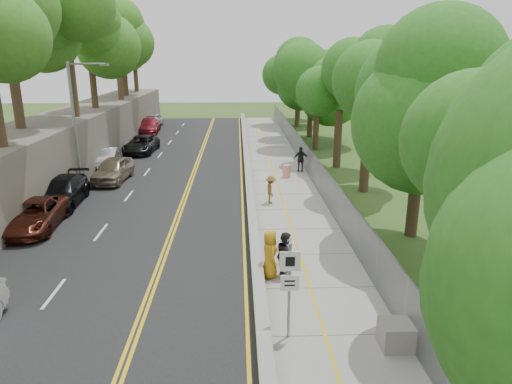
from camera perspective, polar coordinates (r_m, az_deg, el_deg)
ground at (r=17.29m, az=-0.60°, el=-12.20°), size 140.00×140.00×0.00m
road at (r=31.65m, az=-11.26°, el=1.14°), size 11.20×66.00×0.04m
sidewalk at (r=31.39m, az=3.22°, el=1.32°), size 4.20×66.00×0.05m
jersey_barrier at (r=31.19m, az=-0.98°, el=1.77°), size 0.42×66.00×0.60m
rock_embankment at (r=33.44m, az=-25.33°, el=4.17°), size 5.00×66.00×4.00m
chainlink_fence at (r=31.42m, az=7.07°, el=3.07°), size 0.04×66.00×2.00m
trees_embankment at (r=32.70m, az=-26.43°, el=18.86°), size 6.40×66.00×13.00m
trees_fenceside at (r=31.05m, az=11.89°, el=13.89°), size 7.00×66.00×14.00m
streetlight at (r=31.02m, az=-21.42°, el=8.72°), size 2.52×0.22×8.00m
signpost at (r=13.77m, az=4.22°, el=-11.01°), size 0.62×0.09×3.10m
construction_barrel at (r=32.28m, az=3.87°, el=2.62°), size 0.55×0.55×0.91m
concrete_block at (r=14.74m, az=17.58°, el=-16.64°), size 1.18×0.89×0.79m
car_2 at (r=25.21m, az=-25.99°, el=-2.58°), size 2.67×5.26×1.42m
car_3 at (r=28.43m, az=-23.17°, el=0.01°), size 2.50×5.59×1.59m
car_4 at (r=32.72m, az=-17.44°, el=2.70°), size 2.24×4.88×1.62m
car_5 at (r=37.49m, az=-18.04°, el=4.16°), size 1.75×4.21×1.35m
car_6 at (r=41.80m, az=-14.17°, el=5.77°), size 2.67×5.33×1.45m
car_7 at (r=52.60m, az=-13.21°, el=8.08°), size 2.48×5.50×1.56m
car_8 at (r=56.89m, az=-12.74°, el=8.74°), size 2.10×4.72×1.58m
painter_0 at (r=17.76m, az=1.74°, el=-7.74°), size 0.82×1.05×1.92m
painter_1 at (r=17.85m, az=4.00°, el=-7.90°), size 0.52×0.70×1.77m
painter_2 at (r=17.84m, az=3.73°, el=-7.80°), size 0.70×0.90×1.83m
painter_3 at (r=26.47m, az=1.86°, el=0.29°), size 0.64×1.07×1.63m
person_far at (r=33.83m, az=5.63°, el=4.09°), size 1.14×0.54×1.89m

